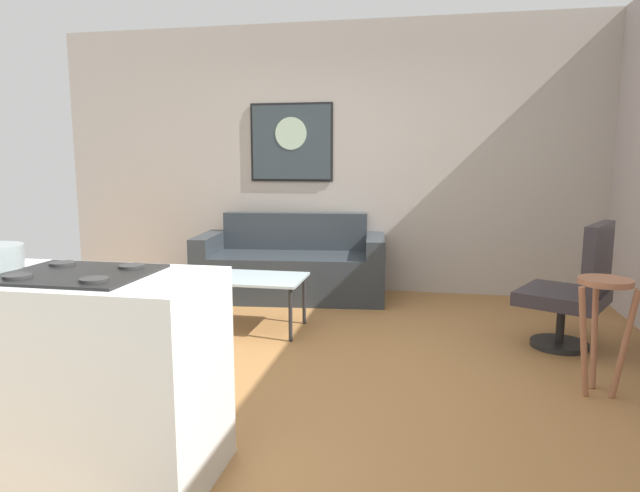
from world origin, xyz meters
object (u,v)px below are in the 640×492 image
at_px(armchair, 575,289).
at_px(wall_painting, 291,142).
at_px(coffee_table, 251,282).
at_px(couch, 292,268).
at_px(bar_stool, 603,308).

relative_size(armchair, wall_painting, 1.05).
relative_size(coffee_table, wall_painting, 0.96).
bearing_deg(armchair, coffee_table, 179.63).
bearing_deg(coffee_table, couch, 87.23).
distance_m(armchair, wall_painting, 3.19).
distance_m(couch, bar_stool, 3.10).
xyz_separation_m(coffee_table, wall_painting, (-0.05, 1.58, 1.17)).
height_order(couch, coffee_table, couch).
xyz_separation_m(couch, armchair, (2.42, -1.17, 0.16)).
distance_m(coffee_table, wall_painting, 1.97).
bearing_deg(bar_stool, coffee_table, 161.01).
distance_m(couch, coffee_table, 1.16).
bearing_deg(couch, armchair, -25.75).
relative_size(couch, coffee_table, 2.25).
relative_size(armchair, bar_stool, 1.34).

